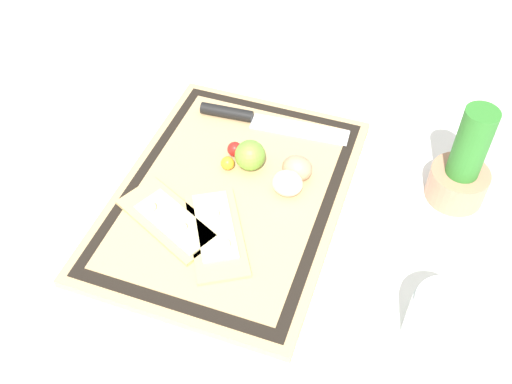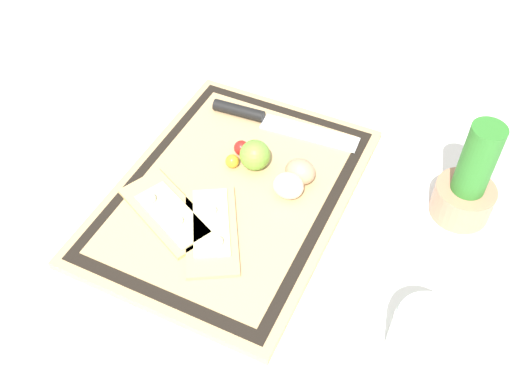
{
  "view_description": "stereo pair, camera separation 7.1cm",
  "coord_description": "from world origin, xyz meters",
  "px_view_note": "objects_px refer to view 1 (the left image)",
  "views": [
    {
      "loc": [
        0.62,
        0.27,
        0.77
      ],
      "look_at": [
        0.0,
        0.05,
        0.04
      ],
      "focal_mm": 42.0,
      "sensor_mm": 36.0,
      "label": 1
    },
    {
      "loc": [
        0.59,
        0.33,
        0.77
      ],
      "look_at": [
        0.0,
        0.05,
        0.04
      ],
      "focal_mm": 42.0,
      "sensor_mm": 36.0,
      "label": 2
    }
  ],
  "objects_px": {
    "egg_pink": "(287,183)",
    "cherry_tomato_yellow": "(228,163)",
    "sauce_jar": "(440,324)",
    "cherry_tomato_red": "(235,149)",
    "pizza_slice_far": "(216,232)",
    "knife": "(249,117)",
    "herb_pot": "(462,169)",
    "pizza_slice_near": "(170,219)",
    "egg_brown": "(297,168)",
    "lime": "(250,155)"
  },
  "relations": [
    {
      "from": "egg_pink",
      "to": "herb_pot",
      "type": "xyz_separation_m",
      "value": [
        -0.1,
        0.27,
        0.02
      ]
    },
    {
      "from": "pizza_slice_far",
      "to": "cherry_tomato_red",
      "type": "bearing_deg",
      "value": -168.49
    },
    {
      "from": "pizza_slice_far",
      "to": "lime",
      "type": "bearing_deg",
      "value": -179.75
    },
    {
      "from": "egg_brown",
      "to": "herb_pot",
      "type": "distance_m",
      "value": 0.27
    },
    {
      "from": "egg_pink",
      "to": "sauce_jar",
      "type": "xyz_separation_m",
      "value": [
        0.18,
        0.27,
        -0.0
      ]
    },
    {
      "from": "egg_pink",
      "to": "cherry_tomato_yellow",
      "type": "height_order",
      "value": "egg_pink"
    },
    {
      "from": "pizza_slice_near",
      "to": "lime",
      "type": "bearing_deg",
      "value": 153.71
    },
    {
      "from": "knife",
      "to": "cherry_tomato_yellow",
      "type": "xyz_separation_m",
      "value": [
        0.13,
        0.01,
        0.0
      ]
    },
    {
      "from": "knife",
      "to": "egg_pink",
      "type": "height_order",
      "value": "egg_pink"
    },
    {
      "from": "herb_pot",
      "to": "sauce_jar",
      "type": "height_order",
      "value": "herb_pot"
    },
    {
      "from": "knife",
      "to": "egg_pink",
      "type": "bearing_deg",
      "value": 39.04
    },
    {
      "from": "knife",
      "to": "lime",
      "type": "height_order",
      "value": "lime"
    },
    {
      "from": "pizza_slice_far",
      "to": "sauce_jar",
      "type": "height_order",
      "value": "sauce_jar"
    },
    {
      "from": "egg_brown",
      "to": "cherry_tomato_red",
      "type": "distance_m",
      "value": 0.12
    },
    {
      "from": "herb_pot",
      "to": "knife",
      "type": "bearing_deg",
      "value": -96.77
    },
    {
      "from": "egg_pink",
      "to": "sauce_jar",
      "type": "height_order",
      "value": "sauce_jar"
    },
    {
      "from": "knife",
      "to": "sauce_jar",
      "type": "xyz_separation_m",
      "value": [
        0.33,
        0.4,
        0.01
      ]
    },
    {
      "from": "herb_pot",
      "to": "sauce_jar",
      "type": "distance_m",
      "value": 0.28
    },
    {
      "from": "cherry_tomato_red",
      "to": "herb_pot",
      "type": "xyz_separation_m",
      "value": [
        -0.05,
        0.38,
        0.03
      ]
    },
    {
      "from": "egg_pink",
      "to": "sauce_jar",
      "type": "distance_m",
      "value": 0.33
    },
    {
      "from": "herb_pot",
      "to": "cherry_tomato_red",
      "type": "bearing_deg",
      "value": -82.77
    },
    {
      "from": "cherry_tomato_red",
      "to": "herb_pot",
      "type": "height_order",
      "value": "herb_pot"
    },
    {
      "from": "pizza_slice_far",
      "to": "cherry_tomato_yellow",
      "type": "xyz_separation_m",
      "value": [
        -0.14,
        -0.04,
        0.01
      ]
    },
    {
      "from": "egg_brown",
      "to": "lime",
      "type": "height_order",
      "value": "lime"
    },
    {
      "from": "knife",
      "to": "cherry_tomato_yellow",
      "type": "relative_size",
      "value": 11.78
    },
    {
      "from": "pizza_slice_near",
      "to": "egg_pink",
      "type": "bearing_deg",
      "value": 127.81
    },
    {
      "from": "pizza_slice_far",
      "to": "sauce_jar",
      "type": "relative_size",
      "value": 2.1
    },
    {
      "from": "cherry_tomato_yellow",
      "to": "pizza_slice_near",
      "type": "bearing_deg",
      "value": -16.99
    },
    {
      "from": "cherry_tomato_yellow",
      "to": "herb_pot",
      "type": "relative_size",
      "value": 0.13
    },
    {
      "from": "pizza_slice_near",
      "to": "sauce_jar",
      "type": "distance_m",
      "value": 0.44
    },
    {
      "from": "pizza_slice_far",
      "to": "knife",
      "type": "distance_m",
      "value": 0.28
    },
    {
      "from": "sauce_jar",
      "to": "cherry_tomato_red",
      "type": "bearing_deg",
      "value": -121.1
    },
    {
      "from": "pizza_slice_near",
      "to": "lime",
      "type": "xyz_separation_m",
      "value": [
        -0.16,
        0.08,
        0.02
      ]
    },
    {
      "from": "pizza_slice_far",
      "to": "sauce_jar",
      "type": "bearing_deg",
      "value": 80.91
    },
    {
      "from": "pizza_slice_near",
      "to": "knife",
      "type": "bearing_deg",
      "value": 172.42
    },
    {
      "from": "knife",
      "to": "cherry_tomato_red",
      "type": "xyz_separation_m",
      "value": [
        0.09,
        0.01,
        0.01
      ]
    },
    {
      "from": "pizza_slice_near",
      "to": "egg_brown",
      "type": "relative_size",
      "value": 3.75
    },
    {
      "from": "knife",
      "to": "pizza_slice_near",
      "type": "bearing_deg",
      "value": -7.58
    },
    {
      "from": "egg_brown",
      "to": "cherry_tomato_red",
      "type": "bearing_deg",
      "value": -98.01
    },
    {
      "from": "egg_brown",
      "to": "cherry_tomato_yellow",
      "type": "relative_size",
      "value": 2.17
    },
    {
      "from": "egg_brown",
      "to": "cherry_tomato_yellow",
      "type": "xyz_separation_m",
      "value": [
        0.02,
        -0.12,
        -0.01
      ]
    },
    {
      "from": "pizza_slice_near",
      "to": "cherry_tomato_red",
      "type": "xyz_separation_m",
      "value": [
        -0.18,
        0.04,
        0.01
      ]
    },
    {
      "from": "egg_brown",
      "to": "lime",
      "type": "bearing_deg",
      "value": -89.1
    },
    {
      "from": "knife",
      "to": "cherry_tomato_yellow",
      "type": "distance_m",
      "value": 0.13
    },
    {
      "from": "egg_pink",
      "to": "cherry_tomato_red",
      "type": "distance_m",
      "value": 0.13
    },
    {
      "from": "cherry_tomato_yellow",
      "to": "egg_pink",
      "type": "bearing_deg",
      "value": 80.07
    },
    {
      "from": "pizza_slice_near",
      "to": "cherry_tomato_red",
      "type": "bearing_deg",
      "value": 166.31
    },
    {
      "from": "cherry_tomato_yellow",
      "to": "knife",
      "type": "bearing_deg",
      "value": -176.8
    },
    {
      "from": "egg_pink",
      "to": "sauce_jar",
      "type": "relative_size",
      "value": 0.57
    },
    {
      "from": "cherry_tomato_red",
      "to": "egg_pink",
      "type": "bearing_deg",
      "value": 64.13
    }
  ]
}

